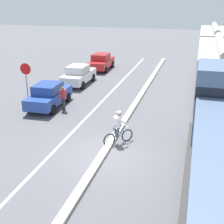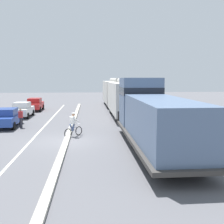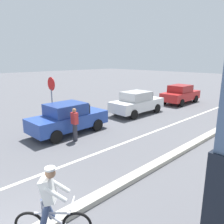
{
  "view_description": "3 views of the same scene",
  "coord_description": "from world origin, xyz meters",
  "px_view_note": "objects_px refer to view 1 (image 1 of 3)",
  "views": [
    {
      "loc": [
        3.87,
        -12.4,
        7.01
      ],
      "look_at": [
        -0.33,
        2.69,
        1.15
      ],
      "focal_mm": 50.0,
      "sensor_mm": 36.0,
      "label": 1
    },
    {
      "loc": [
        1.52,
        -17.31,
        4.18
      ],
      "look_at": [
        3.2,
        1.79,
        1.69
      ],
      "focal_mm": 42.0,
      "sensor_mm": 36.0,
      "label": 2
    },
    {
      "loc": [
        4.2,
        -0.51,
        3.88
      ],
      "look_at": [
        -5.0,
        8.26,
        0.76
      ],
      "focal_mm": 35.0,
      "sensor_mm": 36.0,
      "label": 3
    }
  ],
  "objects_px": {
    "parked_car_blue": "(49,95)",
    "parked_car_white": "(79,75)",
    "cyclist": "(118,129)",
    "hopper_car_lead": "(218,70)",
    "hopper_car_middle": "(214,46)",
    "parked_car_red": "(101,62)",
    "stop_sign": "(26,76)",
    "pedestrian_by_cars": "(63,98)"
  },
  "relations": [
    {
      "from": "parked_car_blue",
      "to": "parked_car_white",
      "type": "relative_size",
      "value": 1.01
    },
    {
      "from": "hopper_car_lead",
      "to": "cyclist",
      "type": "bearing_deg",
      "value": -118.72
    },
    {
      "from": "cyclist",
      "to": "parked_car_white",
      "type": "bearing_deg",
      "value": 120.97
    },
    {
      "from": "hopper_car_lead",
      "to": "stop_sign",
      "type": "xyz_separation_m",
      "value": [
        -12.29,
        -4.89,
        -0.05
      ]
    },
    {
      "from": "parked_car_red",
      "to": "parked_car_blue",
      "type": "bearing_deg",
      "value": -90.01
    },
    {
      "from": "parked_car_white",
      "to": "parked_car_red",
      "type": "bearing_deg",
      "value": 88.33
    },
    {
      "from": "hopper_car_middle",
      "to": "parked_car_white",
      "type": "height_order",
      "value": "hopper_car_middle"
    },
    {
      "from": "hopper_car_lead",
      "to": "parked_car_blue",
      "type": "height_order",
      "value": "hopper_car_lead"
    },
    {
      "from": "parked_car_red",
      "to": "cyclist",
      "type": "height_order",
      "value": "cyclist"
    },
    {
      "from": "stop_sign",
      "to": "pedestrian_by_cars",
      "type": "relative_size",
      "value": 1.78
    },
    {
      "from": "parked_car_red",
      "to": "stop_sign",
      "type": "height_order",
      "value": "stop_sign"
    },
    {
      "from": "cyclist",
      "to": "pedestrian_by_cars",
      "type": "xyz_separation_m",
      "value": [
        -4.6,
        3.74,
        0.03
      ]
    },
    {
      "from": "hopper_car_middle",
      "to": "stop_sign",
      "type": "height_order",
      "value": "hopper_car_middle"
    },
    {
      "from": "parked_car_blue",
      "to": "stop_sign",
      "type": "relative_size",
      "value": 1.48
    },
    {
      "from": "stop_sign",
      "to": "cyclist",
      "type": "bearing_deg",
      "value": -29.2
    },
    {
      "from": "hopper_car_middle",
      "to": "cyclist",
      "type": "bearing_deg",
      "value": -103.47
    },
    {
      "from": "hopper_car_lead",
      "to": "parked_car_white",
      "type": "distance_m",
      "value": 11.04
    },
    {
      "from": "hopper_car_lead",
      "to": "parked_car_white",
      "type": "relative_size",
      "value": 2.52
    },
    {
      "from": "parked_car_red",
      "to": "hopper_car_lead",
      "type": "bearing_deg",
      "value": -32.12
    },
    {
      "from": "cyclist",
      "to": "stop_sign",
      "type": "height_order",
      "value": "stop_sign"
    },
    {
      "from": "parked_car_red",
      "to": "stop_sign",
      "type": "bearing_deg",
      "value": -97.55
    },
    {
      "from": "hopper_car_lead",
      "to": "parked_car_red",
      "type": "xyz_separation_m",
      "value": [
        -10.75,
        6.75,
        -1.26
      ]
    },
    {
      "from": "hopper_car_lead",
      "to": "cyclist",
      "type": "height_order",
      "value": "hopper_car_lead"
    },
    {
      "from": "hopper_car_middle",
      "to": "cyclist",
      "type": "xyz_separation_m",
      "value": [
        -4.93,
        -20.61,
        -1.26
      ]
    },
    {
      "from": "parked_car_red",
      "to": "pedestrian_by_cars",
      "type": "distance_m",
      "value": 12.08
    },
    {
      "from": "parked_car_blue",
      "to": "pedestrian_by_cars",
      "type": "height_order",
      "value": "same"
    },
    {
      "from": "pedestrian_by_cars",
      "to": "parked_car_red",
      "type": "bearing_deg",
      "value": 95.8
    },
    {
      "from": "hopper_car_middle",
      "to": "pedestrian_by_cars",
      "type": "xyz_separation_m",
      "value": [
        -9.53,
        -16.87,
        -1.23
      ]
    },
    {
      "from": "hopper_car_lead",
      "to": "cyclist",
      "type": "xyz_separation_m",
      "value": [
        -4.93,
        -9.01,
        -1.26
      ]
    },
    {
      "from": "parked_car_white",
      "to": "stop_sign",
      "type": "relative_size",
      "value": 1.46
    },
    {
      "from": "parked_car_red",
      "to": "parked_car_white",
      "type": "bearing_deg",
      "value": -91.67
    },
    {
      "from": "cyclist",
      "to": "stop_sign",
      "type": "xyz_separation_m",
      "value": [
        -7.36,
        4.11,
        1.21
      ]
    },
    {
      "from": "hopper_car_middle",
      "to": "parked_car_red",
      "type": "height_order",
      "value": "hopper_car_middle"
    },
    {
      "from": "parked_car_blue",
      "to": "parked_car_white",
      "type": "bearing_deg",
      "value": 91.65
    },
    {
      "from": "hopper_car_lead",
      "to": "parked_car_white",
      "type": "height_order",
      "value": "hopper_car_lead"
    },
    {
      "from": "hopper_car_lead",
      "to": "parked_car_red",
      "type": "bearing_deg",
      "value": 147.88
    },
    {
      "from": "hopper_car_middle",
      "to": "parked_car_blue",
      "type": "height_order",
      "value": "hopper_car_middle"
    },
    {
      "from": "hopper_car_middle",
      "to": "parked_car_red",
      "type": "distance_m",
      "value": 11.86
    },
    {
      "from": "parked_car_red",
      "to": "cyclist",
      "type": "distance_m",
      "value": 16.79
    },
    {
      "from": "parked_car_white",
      "to": "pedestrian_by_cars",
      "type": "height_order",
      "value": "same"
    },
    {
      "from": "hopper_car_lead",
      "to": "stop_sign",
      "type": "bearing_deg",
      "value": -158.3
    },
    {
      "from": "parked_car_white",
      "to": "stop_sign",
      "type": "distance_m",
      "value": 6.14
    }
  ]
}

